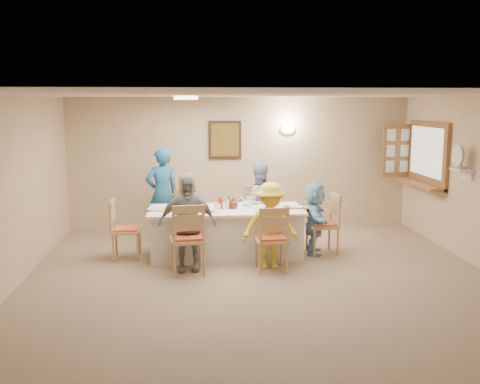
{
  "coord_description": "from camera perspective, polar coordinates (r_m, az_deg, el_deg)",
  "views": [
    {
      "loc": [
        -0.93,
        -6.62,
        2.42
      ],
      "look_at": [
        -0.2,
        1.4,
        1.05
      ],
      "focal_mm": 40.0,
      "sensor_mm": 36.0,
      "label": 1
    }
  ],
  "objects": [
    {
      "name": "diner_front_right",
      "position": [
        7.8,
        3.22,
        -3.6
      ],
      "size": [
        0.83,
        0.49,
        1.27
      ],
      "primitive_type": "imported",
      "rotation": [
        0.0,
        0.0,
        0.01
      ],
      "color": "yellow",
      "rests_on": "ground"
    },
    {
      "name": "plate_re",
      "position": [
        8.51,
        6.03,
        -1.56
      ],
      "size": [
        0.23,
        0.23,
        0.01
      ],
      "primitive_type": "cylinder",
      "color": "white",
      "rests_on": "dining_table"
    },
    {
      "name": "fan_shelf",
      "position": [
        8.74,
        22.53,
        2.21
      ],
      "size": [
        0.22,
        0.36,
        0.03
      ],
      "primitive_type": "cube",
      "color": "white",
      "rests_on": "room_walls"
    },
    {
      "name": "chair_front_right",
      "position": [
        7.72,
        3.34,
        -4.88
      ],
      "size": [
        0.48,
        0.48,
        0.97
      ],
      "primitive_type": null,
      "rotation": [
        0.0,
        0.0,
        3.18
      ],
      "color": "tan",
      "rests_on": "ground"
    },
    {
      "name": "placemat_bl",
      "position": [
        8.76,
        -5.62,
        -1.29
      ],
      "size": [
        0.34,
        0.25,
        0.01
      ],
      "primitive_type": "cube",
      "color": "#472B19",
      "rests_on": "dining_table"
    },
    {
      "name": "placemat_re",
      "position": [
        8.51,
        6.03,
        -1.63
      ],
      "size": [
        0.37,
        0.27,
        0.01
      ],
      "primitive_type": "cube",
      "color": "#472B19",
      "rests_on": "dining_table"
    },
    {
      "name": "condiment_brown",
      "position": [
        8.38,
        -1.26,
        -1.07
      ],
      "size": [
        0.11,
        0.11,
        0.2
      ],
      "primitive_type": "imported",
      "rotation": [
        0.0,
        0.0,
        0.09
      ],
      "color": "maroon",
      "rests_on": "dining_table"
    },
    {
      "name": "diner_back_left",
      "position": [
        9.05,
        -5.6,
        -1.81
      ],
      "size": [
        0.71,
        0.54,
        1.26
      ],
      "primitive_type": "imported",
      "rotation": [
        0.0,
        0.0,
        3.02
      ],
      "color": "brown",
      "rests_on": "ground"
    },
    {
      "name": "caregiver",
      "position": [
        9.49,
        -8.32,
        -0.19
      ],
      "size": [
        0.87,
        0.81,
        1.63
      ],
      "primitive_type": "imported",
      "rotation": [
        0.0,
        0.0,
        3.54
      ],
      "color": "#216093",
      "rests_on": "ground"
    },
    {
      "name": "room_walls",
      "position": [
        6.75,
        2.78,
        1.93
      ],
      "size": [
        7.0,
        7.0,
        7.0
      ],
      "color": "#D7B18B",
      "rests_on": "ground"
    },
    {
      "name": "wall_sconce",
      "position": [
        10.24,
        5.13,
        6.7
      ],
      "size": [
        0.26,
        0.09,
        0.18
      ],
      "primitive_type": "ellipsoid",
      "color": "white",
      "rests_on": "room_walls"
    },
    {
      "name": "plate_bl",
      "position": [
        8.76,
        -5.62,
        -1.23
      ],
      "size": [
        0.26,
        0.26,
        0.02
      ],
      "primitive_type": "cylinder",
      "color": "white",
      "rests_on": "dining_table"
    },
    {
      "name": "napkin_fr",
      "position": [
        8.0,
        4.29,
        -2.28
      ],
      "size": [
        0.15,
        0.15,
        0.01
      ],
      "primitive_type": "cube",
      "color": "yellow",
      "rests_on": "dining_table"
    },
    {
      "name": "chair_right_end",
      "position": [
        8.66,
        8.79,
        -3.36
      ],
      "size": [
        0.51,
        0.51,
        0.97
      ],
      "primitive_type": null,
      "rotation": [
        0.0,
        0.0,
        -1.47
      ],
      "color": "tan",
      "rests_on": "ground"
    },
    {
      "name": "ground",
      "position": [
        7.11,
        2.67,
        -10.25
      ],
      "size": [
        7.0,
        7.0,
        0.0
      ],
      "primitive_type": "plane",
      "color": "#846D55"
    },
    {
      "name": "chair_front_left",
      "position": [
        7.63,
        -5.64,
        -4.85
      ],
      "size": [
        0.55,
        0.55,
        1.03
      ],
      "primitive_type": null,
      "rotation": [
        0.0,
        0.0,
        3.25
      ],
      "color": "tan",
      "rests_on": "ground"
    },
    {
      "name": "desk_fan",
      "position": [
        8.71,
        22.42,
        3.19
      ],
      "size": [
        0.3,
        0.3,
        0.28
      ],
      "primitive_type": null,
      "color": "#A5A5A8",
      "rests_on": "fan_shelf"
    },
    {
      "name": "diner_back_right",
      "position": [
        9.1,
        1.97,
        -1.21
      ],
      "size": [
        0.8,
        0.68,
        1.41
      ],
      "primitive_type": "imported",
      "rotation": [
        0.0,
        0.0,
        3.25
      ],
      "color": "#9CA3C7",
      "rests_on": "ground"
    },
    {
      "name": "plate_br",
      "position": [
        8.83,
        2.19,
        -1.1
      ],
      "size": [
        0.24,
        0.24,
        0.02
      ],
      "primitive_type": "cylinder",
      "color": "white",
      "rests_on": "dining_table"
    },
    {
      "name": "diner_right_end",
      "position": [
        8.61,
        7.96,
        -2.8
      ],
      "size": [
        1.2,
        0.74,
        1.15
      ],
      "primitive_type": "imported",
      "rotation": [
        0.0,
        0.0,
        1.38
      ],
      "color": "#86B6E1",
      "rests_on": "ground"
    },
    {
      "name": "napkin_bl",
      "position": [
        8.71,
        -4.44,
        -1.29
      ],
      "size": [
        0.15,
        0.15,
        0.01
      ],
      "primitive_type": "cube",
      "color": "yellow",
      "rests_on": "dining_table"
    },
    {
      "name": "hatch_sill",
      "position": [
        9.99,
        18.6,
        0.82
      ],
      "size": [
        0.3,
        1.5,
        0.05
      ],
      "primitive_type": "cube",
      "color": "brown",
      "rests_on": "room_walls"
    },
    {
      "name": "serving_hatch",
      "position": [
        9.97,
        19.4,
        3.81
      ],
      "size": [
        0.06,
        1.5,
        1.15
      ],
      "primitive_type": "cube",
      "color": "brown",
      "rests_on": "room_walls"
    },
    {
      "name": "bowl_a",
      "position": [
        8.11,
        -3.43,
        -1.97
      ],
      "size": [
        0.31,
        0.31,
        0.06
      ],
      "primitive_type": "imported",
      "rotation": [
        0.0,
        0.0,
        0.14
      ],
      "color": "white",
      "rests_on": "dining_table"
    },
    {
      "name": "napkin_re",
      "position": [
        8.5,
        7.28,
        -1.62
      ],
      "size": [
        0.13,
        0.13,
        0.01
      ],
      "primitive_type": "cube",
      "color": "yellow",
      "rests_on": "dining_table"
    },
    {
      "name": "chair_back_left",
      "position": [
        9.2,
        -5.58,
        -2.64
      ],
      "size": [
        0.52,
        0.52,
        0.94
      ],
      "primitive_type": null,
      "rotation": [
        0.0,
        0.0,
        0.18
      ],
      "color": "tan",
      "rests_on": "ground"
    },
    {
      "name": "plate_fl",
      "position": [
        7.94,
        -5.65,
        -2.37
      ],
      "size": [
        0.22,
        0.22,
        0.01
      ],
      "primitive_type": "cylinder",
      "color": "white",
      "rests_on": "dining_table"
    },
    {
      "name": "chair_back_right",
      "position": [
        9.26,
        1.87,
        -2.41
      ],
      "size": [
        0.51,
        0.51,
        0.97
      ],
      "primitive_type": null,
      "rotation": [
        0.0,
        0.0,
        0.1
      ],
      "color": "tan",
      "rests_on": "ground"
    },
    {
      "name": "placemat_fl",
      "position": [
        7.94,
        -5.65,
        -2.44
      ],
      "size": [
        0.33,
        0.25,
        0.01
      ],
      "primitive_type": "cube",
      "color": "#472B19",
      "rests_on": "dining_table"
    },
    {
      "name": "bowl_b",
      "position": [
        8.63,
        0.77,
        -1.24
      ],
      "size": [
        0.29,
        0.29,
        0.06
      ],
      "primitive_type": "imported",
      "rotation": [
        0.0,
        0.0,
        -0.28
      ],
      "color": "white",
      "rests_on": "dining_table"
    },
    {
      "name": "placemat_le",
      "position": [
        8.37,
        -9.06,
        -1.89
      ],
      "size": [
        0.35,
        0.26,
        0.01
      ],
      "primitive_type": "cube",
      "color": "#472B19",
      "rests_on": "dining_table"
    },
    {
      "name": "placemat_fr",
      "position": [
        8.02,
        2.96,
        -2.29
      ],
      "size": [
        0.34,
        0.26,
        0.01
      ],
      "primitive_type": "cube",
      "color": "#472B19",
      "rests_on": "dining_table"
    },
    {
      "name": "shutter_door",
      "position": [
        10.57,
        16.41,
        4.26
      ],
      "size": [
        0.55,
        0.04,
        1.0
      ],
      "primitive_type": "cube",
      "color": "brown",
      "rests_on": "room_walls"
    },
    {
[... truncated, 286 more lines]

